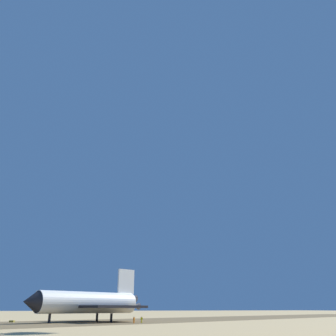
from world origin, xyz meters
TOP-DOWN VIEW (x-y plane):
  - ground_plane at (0.00, 0.00)m, footprint 1200.00×1200.00m
  - runway_strip at (1.04, -2.80)m, footprint 422.93×210.30m
  - space_shuttle at (1.54, -2.59)m, footprint 37.57×29.09m
  - ground_crew_near_nose at (-11.22, 10.29)m, footprint 0.47×0.51m
  - ground_crew_mid_fuselage at (-8.77, 11.16)m, footprint 0.60×0.38m
  - ground_support_crate at (21.13, -9.96)m, footprint 1.65×1.54m

SIDE VIEW (x-z plane):
  - ground_plane at x=0.00m, z-range 0.00..0.00m
  - runway_strip at x=1.04m, z-range 0.00..0.02m
  - ground_support_crate at x=21.13m, z-range 0.00..0.52m
  - ground_crew_near_nose at x=-11.22m, z-range 0.07..1.80m
  - ground_crew_mid_fuselage at x=-8.77m, z-range 0.07..1.80m
  - space_shuttle at x=1.54m, z-range -2.55..13.25m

